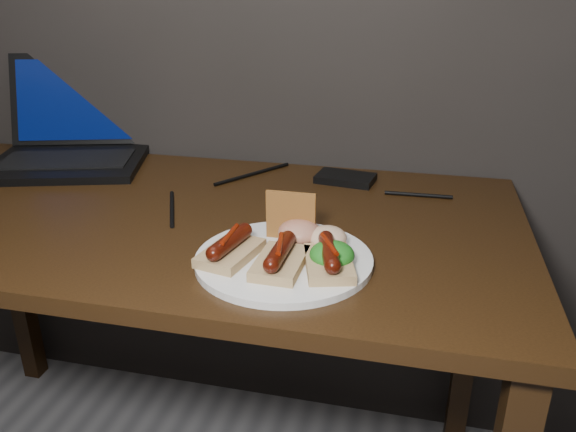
% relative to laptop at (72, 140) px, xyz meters
% --- Properties ---
extents(desk, '(1.40, 0.70, 0.75)m').
position_rel_laptop_xyz_m(desk, '(0.36, -0.26, -0.14)').
color(desk, black).
rests_on(desk, ground).
extents(laptop, '(0.45, 0.45, 0.25)m').
position_rel_laptop_xyz_m(laptop, '(0.00, 0.00, 0.00)').
color(laptop, black).
rests_on(laptop, desk).
extents(hard_drive, '(0.14, 0.10, 0.02)m').
position_rel_laptop_xyz_m(hard_drive, '(0.69, -0.01, -0.04)').
color(hard_drive, black).
rests_on(hard_drive, desk).
extents(desk_cables, '(1.05, 0.42, 0.01)m').
position_rel_laptop_xyz_m(desk_cables, '(0.37, -0.12, -0.05)').
color(desk_cables, black).
rests_on(desk_cables, desk).
extents(plate, '(0.30, 0.30, 0.01)m').
position_rel_laptop_xyz_m(plate, '(0.65, -0.43, -0.05)').
color(plate, silver).
rests_on(plate, desk).
extents(bread_sausage_left, '(0.09, 0.13, 0.04)m').
position_rel_laptop_xyz_m(bread_sausage_left, '(0.57, -0.45, -0.02)').
color(bread_sausage_left, tan).
rests_on(bread_sausage_left, plate).
extents(bread_sausage_center, '(0.07, 0.12, 0.04)m').
position_rel_laptop_xyz_m(bread_sausage_center, '(0.65, -0.47, -0.02)').
color(bread_sausage_center, tan).
rests_on(bread_sausage_center, plate).
extents(bread_sausage_right, '(0.10, 0.13, 0.04)m').
position_rel_laptop_xyz_m(bread_sausage_right, '(0.73, -0.45, -0.02)').
color(bread_sausage_right, tan).
rests_on(bread_sausage_right, plate).
extents(crispbread, '(0.08, 0.01, 0.08)m').
position_rel_laptop_xyz_m(crispbread, '(0.65, -0.36, 0.00)').
color(crispbread, '#AF6730').
rests_on(crispbread, plate).
extents(salad_greens, '(0.07, 0.07, 0.04)m').
position_rel_laptop_xyz_m(salad_greens, '(0.73, -0.44, -0.02)').
color(salad_greens, '#145511').
rests_on(salad_greens, plate).
extents(salsa_mound, '(0.07, 0.07, 0.04)m').
position_rel_laptop_xyz_m(salsa_mound, '(0.66, -0.37, -0.02)').
color(salsa_mound, maroon).
rests_on(salsa_mound, plate).
extents(coleslaw_mound, '(0.06, 0.06, 0.04)m').
position_rel_laptop_xyz_m(coleslaw_mound, '(0.71, -0.38, -0.02)').
color(coleslaw_mound, beige).
rests_on(coleslaw_mound, plate).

